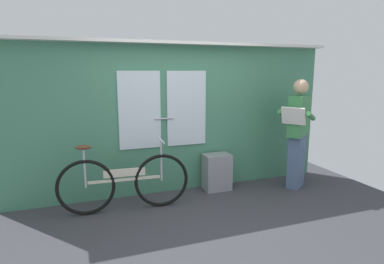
{
  "coord_description": "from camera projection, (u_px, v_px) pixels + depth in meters",
  "views": [
    {
      "loc": [
        -1.39,
        -3.24,
        1.81
      ],
      "look_at": [
        -0.03,
        0.51,
        1.05
      ],
      "focal_mm": 30.02,
      "sensor_mm": 36.0,
      "label": 1
    }
  ],
  "objects": [
    {
      "name": "passenger_reading_newspaper",
      "position": [
        298.0,
        132.0,
        4.92
      ],
      "size": [
        0.63,
        0.58,
        1.69
      ],
      "rotation": [
        0.0,
        0.0,
        3.74
      ],
      "color": "slate",
      "rests_on": "ground_plane"
    },
    {
      "name": "ground_plane",
      "position": [
        209.0,
        228.0,
        3.8
      ],
      "size": [
        5.88,
        4.19,
        0.04
      ],
      "primitive_type": "cube",
      "color": "#38383D"
    },
    {
      "name": "train_door_wall",
      "position": [
        176.0,
        115.0,
        4.77
      ],
      "size": [
        4.88,
        0.28,
        2.21
      ],
      "color": "#427F60",
      "rests_on": "ground_plane"
    },
    {
      "name": "trash_bin_by_wall",
      "position": [
        217.0,
        172.0,
        4.93
      ],
      "size": [
        0.41,
        0.28,
        0.56
      ],
      "primitive_type": "cube",
      "color": "gray",
      "rests_on": "ground_plane"
    },
    {
      "name": "bicycle_near_door",
      "position": [
        124.0,
        182.0,
        4.16
      ],
      "size": [
        1.69,
        0.44,
        0.94
      ],
      "rotation": [
        0.0,
        0.0,
        -0.07
      ],
      "color": "black",
      "rests_on": "ground_plane"
    }
  ]
}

